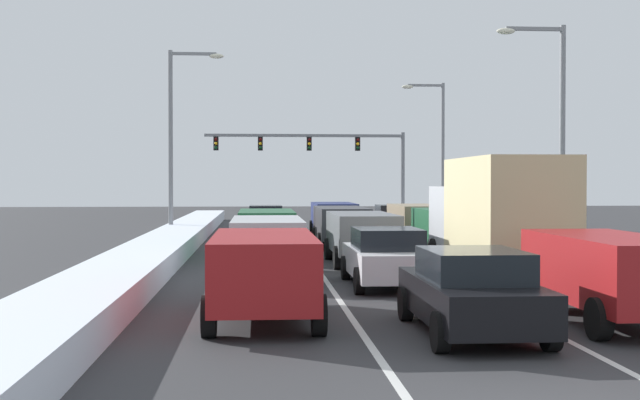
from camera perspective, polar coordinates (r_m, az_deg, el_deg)
ground_plane at (r=28.65m, az=2.89°, el=-4.17°), size 128.93×128.93×0.00m
lane_stripe_between_right_lane_and_center_lane at (r=33.78m, az=4.71°, el=-3.35°), size 0.14×54.55×0.01m
lane_stripe_between_center_lane_and_left_lane at (r=33.42m, az=-1.07°, el=-3.39°), size 0.14×54.55×0.01m
snow_bank_right_shoulder at (r=34.98m, az=13.33°, el=-2.85°), size 1.65×54.55×0.45m
snow_bank_left_shoulder at (r=33.52m, az=-10.16°, el=-2.84°), size 2.01×54.55×0.66m
suv_red_right_lane_nearest at (r=16.87m, az=19.31°, el=-4.55°), size 2.16×4.90×1.67m
box_truck_right_lane_second at (r=23.88m, az=12.06°, el=-0.71°), size 2.53×7.20×3.36m
suv_green_right_lane_third at (r=31.69m, az=8.80°, el=-1.83°), size 2.16×4.90×1.67m
suv_tan_right_lane_fourth at (r=37.88m, az=6.62°, el=-1.32°), size 2.16×4.90×1.67m
sedan_maroon_right_lane_fifth at (r=43.84m, az=5.00°, el=-1.30°), size 2.00×4.50×1.51m
sedan_black_center_lane_nearest at (r=15.01m, az=10.31°, el=-6.18°), size 2.00×4.50×1.51m
sedan_white_center_lane_second at (r=21.63m, az=4.56°, el=-3.90°), size 2.00×4.50×1.51m
suv_gray_center_lane_third at (r=27.43m, az=2.88°, el=-2.28°), size 2.16×4.90×1.67m
suv_charcoal_center_lane_fourth at (r=34.15m, az=1.45°, el=-1.59°), size 2.16×4.90×1.67m
suv_navy_center_lane_fifth at (r=41.06m, az=0.94°, el=-1.12°), size 2.16×4.90×1.67m
suv_red_left_lane_nearest at (r=16.24m, az=-3.88°, el=-4.70°), size 2.16×4.90×1.67m
suv_silver_left_lane_second at (r=23.44m, az=-3.64°, el=-2.88°), size 2.16×4.90×1.67m
suv_green_left_lane_third at (r=30.15m, az=-3.68°, el=-1.97°), size 2.16×4.90×1.67m
sedan_tan_left_lane_fourth at (r=36.45m, az=-3.64°, el=-1.81°), size 2.00×4.50×1.51m
sedan_maroon_left_lane_fifth at (r=42.66m, az=-3.74°, el=-1.37°), size 2.00×4.50×1.51m
traffic_light_gantry at (r=58.28m, az=0.54°, el=3.38°), size 14.00×0.47×6.20m
street_lamp_right_mid at (r=32.82m, az=15.67°, el=5.43°), size 2.66×0.36×8.62m
street_lamp_right_far at (r=51.86m, az=8.02°, el=4.00°), size 2.66×0.36×8.79m
street_lamp_left_mid at (r=40.64m, az=-9.71°, el=4.92°), size 2.66×0.36×9.00m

